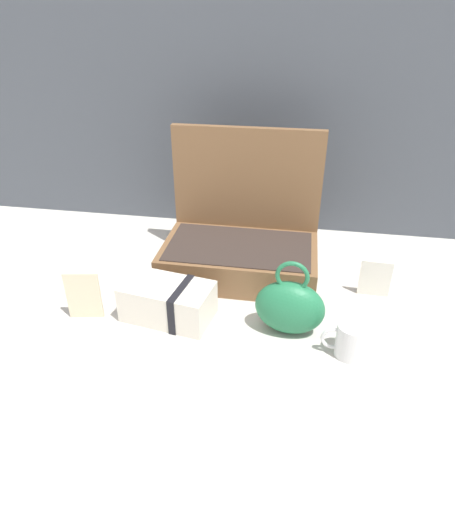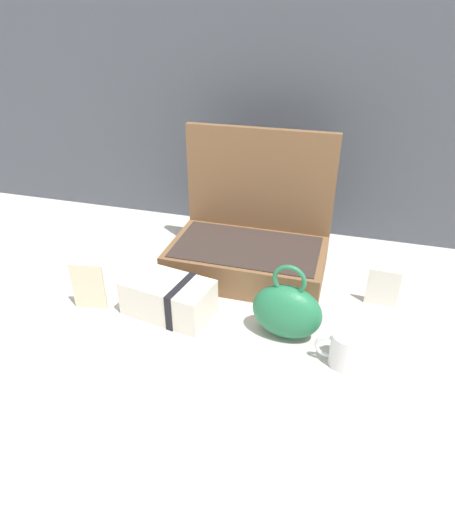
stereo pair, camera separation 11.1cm
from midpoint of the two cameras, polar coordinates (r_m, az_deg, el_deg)
ground_plane at (r=1.25m, az=2.89°, el=-6.95°), size 6.00×6.00×0.00m
back_wall at (r=1.57m, az=9.25°, el=27.85°), size 3.20×0.06×1.40m
open_suitcase at (r=1.38m, az=5.03°, el=1.60°), size 0.47×0.30×0.42m
teal_pouch_handbag at (r=1.13m, az=10.43°, el=-7.03°), size 0.19×0.11×0.21m
cream_toiletry_bag at (r=1.21m, az=-4.84°, el=-5.43°), size 0.25×0.17×0.11m
coffee_mug at (r=1.10m, az=17.59°, el=-11.43°), size 0.11×0.07×0.09m
info_card_left at (r=1.26m, az=-15.04°, el=-3.90°), size 0.09×0.02×0.14m
poster_card_right at (r=1.33m, az=21.57°, el=-3.94°), size 0.09×0.01×0.11m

